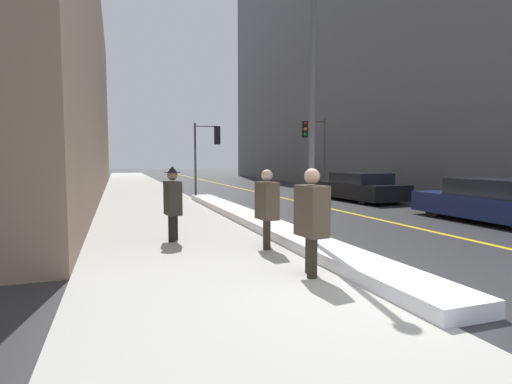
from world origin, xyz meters
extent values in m
plane|color=#2D2D30|center=(0.00, 0.00, 0.00)|extent=(160.00, 160.00, 0.00)
cube|color=#B2AFA8|center=(-2.00, 15.00, 0.01)|extent=(4.00, 80.00, 0.01)
cube|color=gold|center=(4.00, 15.00, 0.00)|extent=(0.16, 80.00, 0.00)
cube|color=white|center=(0.26, 6.13, 0.11)|extent=(0.86, 14.65, 0.21)
cube|color=#846B56|center=(-7.00, 20.00, 6.16)|extent=(6.00, 36.00, 12.32)
cube|color=slate|center=(13.00, 22.00, 10.11)|extent=(6.00, 36.00, 20.21)
cylinder|color=#515156|center=(0.18, 2.47, 2.44)|extent=(0.12, 0.12, 4.87)
cylinder|color=#515156|center=(0.40, 15.43, 1.80)|extent=(0.11, 0.11, 3.60)
cylinder|color=#515156|center=(0.94, 15.35, 3.45)|extent=(1.10, 0.23, 0.07)
cube|color=black|center=(1.49, 15.28, 3.00)|extent=(0.33, 0.24, 0.90)
sphere|color=red|center=(1.50, 15.39, 3.29)|extent=(0.19, 0.19, 0.19)
sphere|color=orange|center=(1.50, 15.39, 3.00)|extent=(0.19, 0.19, 0.19)
sphere|color=green|center=(1.50, 15.39, 2.71)|extent=(0.19, 0.19, 0.19)
cylinder|color=#515156|center=(7.55, 15.36, 2.03)|extent=(0.11, 0.11, 4.05)
cylinder|color=#515156|center=(7.01, 15.45, 3.90)|extent=(1.10, 0.26, 0.07)
cube|color=black|center=(6.46, 15.55, 3.45)|extent=(0.33, 0.25, 0.90)
sphere|color=red|center=(6.44, 15.43, 3.74)|extent=(0.19, 0.19, 0.19)
sphere|color=orange|center=(6.44, 15.43, 3.45)|extent=(0.19, 0.19, 0.19)
sphere|color=green|center=(6.44, 15.43, 3.16)|extent=(0.19, 0.19, 0.19)
cylinder|color=#2A241B|center=(-0.52, 1.12, 0.44)|extent=(0.15, 0.15, 0.87)
cylinder|color=#2A241B|center=(-0.61, 0.88, 0.44)|extent=(0.15, 0.15, 0.87)
cube|color=#473D2D|center=(-0.57, 1.00, 0.99)|extent=(0.37, 0.56, 0.77)
sphere|color=tan|center=(-0.57, 1.00, 1.51)|extent=(0.24, 0.24, 0.24)
cylinder|color=#2A241B|center=(-0.48, 3.10, 0.42)|extent=(0.15, 0.15, 0.84)
cylinder|color=#2A241B|center=(-0.58, 2.85, 0.42)|extent=(0.15, 0.15, 0.84)
cube|color=#473D2D|center=(-0.53, 2.97, 0.96)|extent=(0.35, 0.54, 0.74)
sphere|color=beige|center=(-0.53, 2.97, 1.46)|extent=(0.23, 0.23, 0.23)
cylinder|color=black|center=(-2.14, 4.45, 0.41)|extent=(0.14, 0.14, 0.83)
cylinder|color=black|center=(-2.23, 4.21, 0.41)|extent=(0.14, 0.14, 0.83)
cube|color=#2D2823|center=(-2.18, 4.33, 0.94)|extent=(0.35, 0.53, 0.72)
sphere|color=tan|center=(-2.18, 4.33, 1.43)|extent=(0.22, 0.22, 0.22)
cylinder|color=black|center=(-2.18, 4.33, 1.49)|extent=(0.35, 0.35, 0.01)
cone|color=black|center=(-2.18, 4.33, 1.56)|extent=(0.21, 0.21, 0.13)
cube|color=navy|center=(6.71, 3.93, 0.45)|extent=(1.98, 4.75, 0.61)
cube|color=black|center=(6.70, 3.81, 0.99)|extent=(1.78, 2.49, 0.48)
cylinder|color=black|center=(5.92, 5.41, 0.32)|extent=(0.21, 0.65, 0.65)
cylinder|color=black|center=(7.56, 5.37, 0.32)|extent=(0.21, 0.65, 0.65)
cube|color=black|center=(6.64, 10.57, 0.46)|extent=(2.03, 4.65, 0.64)
cube|color=black|center=(6.64, 10.45, 1.00)|extent=(1.79, 2.45, 0.44)
cylinder|color=black|center=(5.78, 11.95, 0.31)|extent=(0.23, 0.62, 0.62)
cylinder|color=black|center=(7.38, 12.02, 0.31)|extent=(0.23, 0.62, 0.62)
cylinder|color=black|center=(5.90, 9.11, 0.31)|extent=(0.23, 0.62, 0.62)
cylinder|color=black|center=(7.50, 9.18, 0.31)|extent=(0.23, 0.62, 0.62)
camera|label=1|loc=(-3.31, -4.32, 1.75)|focal=28.00mm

